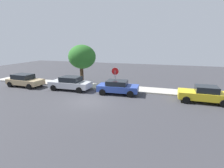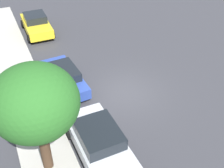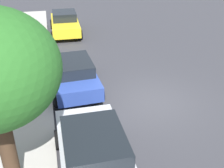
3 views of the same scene
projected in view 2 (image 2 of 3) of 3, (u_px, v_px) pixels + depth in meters
name	position (u px, v px, depth m)	size (l,w,h in m)	color
ground_plane	(123.00, 93.00, 15.97)	(60.00, 60.00, 0.00)	#38383D
sidewalk_curb	(34.00, 117.00, 14.23)	(32.00, 2.25, 0.14)	#B2ADA3
stop_sign	(39.00, 75.00, 14.38)	(0.82, 0.10, 2.51)	gray
parked_car_blue	(62.00, 78.00, 15.93)	(4.18, 2.23, 1.39)	#2D479E
parked_car_silver	(100.00, 143.00, 11.96)	(4.58, 2.13, 1.50)	silver
parked_car_yellow	(36.00, 24.00, 21.78)	(4.20, 2.04, 1.47)	yellow
street_tree_near_corner	(35.00, 103.00, 9.89)	(3.22, 3.22, 4.90)	#422D1E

